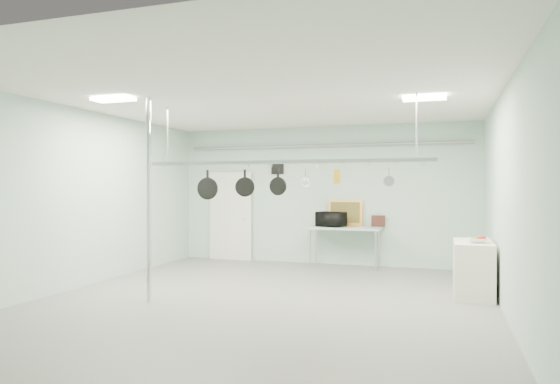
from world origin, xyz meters
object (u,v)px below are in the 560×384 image
(pot_rack, at_px, (282,160))
(microwave, at_px, (331,219))
(chrome_pole, at_px, (149,199))
(skillet_left, at_px, (207,185))
(skillet_mid, at_px, (245,183))
(fruit_bowl, at_px, (478,240))
(prep_table, at_px, (345,230))
(side_cabinet, at_px, (473,269))
(skillet_right, at_px, (278,182))
(coffee_canister, at_px, (341,223))

(pot_rack, relative_size, microwave, 8.05)
(chrome_pole, height_order, skillet_left, chrome_pole)
(chrome_pole, xyz_separation_m, skillet_mid, (1.25, 0.90, 0.26))
(chrome_pole, xyz_separation_m, skillet_left, (0.57, 0.90, 0.23))
(microwave, bearing_deg, skillet_mid, 99.57)
(fruit_bowl, bearing_deg, chrome_pole, -159.81)
(skillet_left, bearing_deg, fruit_bowl, 8.55)
(microwave, xyz_separation_m, skillet_mid, (-0.75, -3.25, 0.79))
(fruit_bowl, relative_size, skillet_left, 0.65)
(chrome_pole, distance_m, microwave, 4.64)
(prep_table, relative_size, fruit_bowl, 4.92)
(side_cabinet, height_order, skillet_left, skillet_left)
(skillet_left, relative_size, skillet_right, 1.24)
(chrome_pole, height_order, skillet_right, chrome_pole)
(chrome_pole, distance_m, pot_rack, 2.19)
(side_cabinet, height_order, skillet_right, skillet_right)
(skillet_left, bearing_deg, skillet_mid, -3.23)
(coffee_canister, distance_m, skillet_left, 3.74)
(prep_table, height_order, skillet_left, skillet_left)
(pot_rack, height_order, fruit_bowl, pot_rack)
(skillet_right, bearing_deg, side_cabinet, 24.50)
(side_cabinet, distance_m, coffee_canister, 3.44)
(microwave, distance_m, skillet_right, 3.36)
(microwave, bearing_deg, side_cabinet, 165.45)
(prep_table, xyz_separation_m, pot_rack, (-0.40, -3.30, 1.40))
(fruit_bowl, bearing_deg, skillet_left, -168.21)
(skillet_right, bearing_deg, pot_rack, 4.48)
(side_cabinet, xyz_separation_m, skillet_mid, (-3.60, -1.10, 1.41))
(pot_rack, bearing_deg, chrome_pole, -154.65)
(side_cabinet, relative_size, skillet_left, 2.40)
(chrome_pole, relative_size, prep_table, 2.00)
(fruit_bowl, distance_m, skillet_mid, 3.88)
(prep_table, distance_m, fruit_bowl, 3.54)
(chrome_pole, relative_size, skillet_mid, 6.98)
(coffee_canister, relative_size, skillet_left, 0.38)
(prep_table, distance_m, coffee_canister, 0.19)
(skillet_mid, xyz_separation_m, skillet_right, (0.58, 0.00, 0.03))
(side_cabinet, xyz_separation_m, coffee_canister, (-2.63, 2.15, 0.55))
(skillet_right, bearing_deg, coffee_canister, 87.65)
(side_cabinet, bearing_deg, pot_rack, -159.55)
(prep_table, distance_m, skillet_right, 3.49)
(skillet_left, bearing_deg, prep_table, 59.09)
(pot_rack, distance_m, microwave, 3.46)
(skillet_right, bearing_deg, skillet_left, -175.52)
(coffee_canister, bearing_deg, prep_table, 32.69)
(side_cabinet, distance_m, fruit_bowl, 0.53)
(prep_table, distance_m, side_cabinet, 3.39)
(fruit_bowl, bearing_deg, prep_table, 137.49)
(side_cabinet, bearing_deg, skillet_left, -165.59)
(skillet_left, bearing_deg, skillet_right, -3.23)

